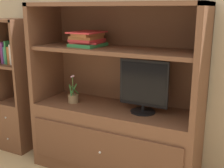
{
  "coord_description": "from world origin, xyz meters",
  "views": [
    {
      "loc": [
        1.19,
        -2.02,
        1.64
      ],
      "look_at": [
        0.0,
        0.35,
        0.95
      ],
      "focal_mm": 46.29,
      "sensor_mm": 36.0,
      "label": 1
    }
  ],
  "objects_px": {
    "potted_plant": "(73,98)",
    "tv_monitor": "(144,87)",
    "media_console": "(115,123)",
    "magazine_stack": "(87,39)",
    "upright_book_row": "(12,54)",
    "bookshelf_tall": "(19,104)"
  },
  "relations": [
    {
      "from": "magazine_stack",
      "to": "media_console",
      "type": "bearing_deg",
      "value": 0.82
    },
    {
      "from": "magazine_stack",
      "to": "potted_plant",
      "type": "bearing_deg",
      "value": -159.95
    },
    {
      "from": "tv_monitor",
      "to": "magazine_stack",
      "type": "distance_m",
      "value": 0.72
    },
    {
      "from": "potted_plant",
      "to": "bookshelf_tall",
      "type": "xyz_separation_m",
      "value": [
        -0.83,
        0.06,
        -0.22
      ]
    },
    {
      "from": "media_console",
      "to": "potted_plant",
      "type": "xyz_separation_m",
      "value": [
        -0.45,
        -0.06,
        0.22
      ]
    },
    {
      "from": "tv_monitor",
      "to": "magazine_stack",
      "type": "relative_size",
      "value": 1.4
    },
    {
      "from": "bookshelf_tall",
      "to": "upright_book_row",
      "type": "height_order",
      "value": "bookshelf_tall"
    },
    {
      "from": "bookshelf_tall",
      "to": "upright_book_row",
      "type": "bearing_deg",
      "value": -163.21
    },
    {
      "from": "tv_monitor",
      "to": "media_console",
      "type": "bearing_deg",
      "value": 178.21
    },
    {
      "from": "media_console",
      "to": "bookshelf_tall",
      "type": "height_order",
      "value": "media_console"
    },
    {
      "from": "potted_plant",
      "to": "upright_book_row",
      "type": "distance_m",
      "value": 0.94
    },
    {
      "from": "tv_monitor",
      "to": "upright_book_row",
      "type": "distance_m",
      "value": 1.62
    },
    {
      "from": "potted_plant",
      "to": "tv_monitor",
      "type": "bearing_deg",
      "value": 3.86
    },
    {
      "from": "bookshelf_tall",
      "to": "media_console",
      "type": "bearing_deg",
      "value": -0.11
    },
    {
      "from": "media_console",
      "to": "magazine_stack",
      "type": "relative_size",
      "value": 4.77
    },
    {
      "from": "potted_plant",
      "to": "upright_book_row",
      "type": "height_order",
      "value": "upright_book_row"
    },
    {
      "from": "tv_monitor",
      "to": "potted_plant",
      "type": "bearing_deg",
      "value": -176.14
    },
    {
      "from": "tv_monitor",
      "to": "upright_book_row",
      "type": "bearing_deg",
      "value": 179.9
    },
    {
      "from": "tv_monitor",
      "to": "potted_plant",
      "type": "relative_size",
      "value": 1.67
    },
    {
      "from": "upright_book_row",
      "to": "media_console",
      "type": "bearing_deg",
      "value": 0.29
    },
    {
      "from": "tv_monitor",
      "to": "potted_plant",
      "type": "distance_m",
      "value": 0.78
    },
    {
      "from": "media_console",
      "to": "potted_plant",
      "type": "relative_size",
      "value": 5.69
    }
  ]
}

